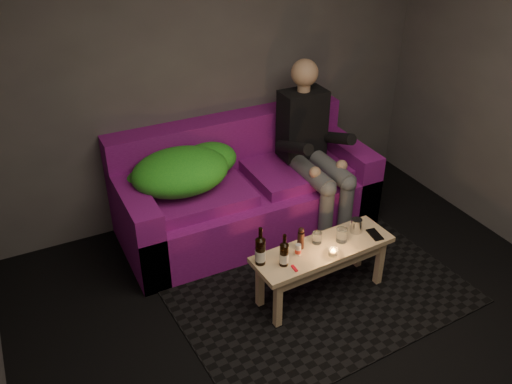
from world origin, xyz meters
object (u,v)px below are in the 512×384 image
at_px(coffee_table, 323,256).
at_px(beer_bottle_a, 260,251).
at_px(sofa, 243,192).
at_px(beer_bottle_b, 284,254).
at_px(person, 312,145).
at_px(steel_cup, 356,226).

distance_m(coffee_table, beer_bottle_a, 0.52).
distance_m(sofa, beer_bottle_b, 1.17).
bearing_deg(person, beer_bottle_b, -129.86).
height_order(sofa, coffee_table, sofa).
distance_m(beer_bottle_b, steel_cup, 0.67).
xyz_separation_m(person, steel_cup, (-0.13, -0.86, -0.25)).
distance_m(sofa, steel_cup, 1.13).
bearing_deg(person, sofa, 162.81).
xyz_separation_m(sofa, person, (0.57, -0.17, 0.41)).
xyz_separation_m(sofa, steel_cup, (0.44, -1.03, 0.15)).
bearing_deg(beer_bottle_b, steel_cup, 8.36).
distance_m(coffee_table, steel_cup, 0.35).
relative_size(coffee_table, steel_cup, 9.71).
xyz_separation_m(coffee_table, beer_bottle_b, (-0.35, -0.04, 0.17)).
xyz_separation_m(person, beer_bottle_a, (-0.93, -0.87, -0.20)).
distance_m(sofa, beer_bottle_a, 1.12).
relative_size(person, beer_bottle_b, 5.75).
bearing_deg(beer_bottle_b, person, 50.14).
xyz_separation_m(coffee_table, beer_bottle_a, (-0.48, 0.04, 0.19)).
height_order(coffee_table, steel_cup, steel_cup).
bearing_deg(coffee_table, beer_bottle_b, -172.75).
bearing_deg(steel_cup, coffee_table, -170.44).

